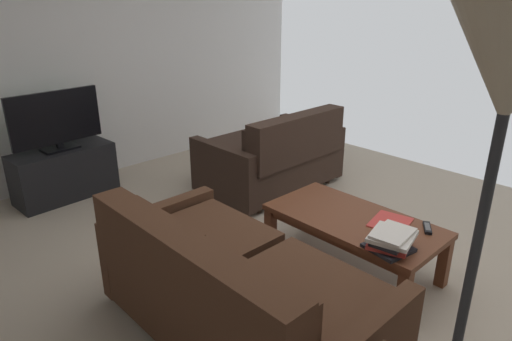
{
  "coord_description": "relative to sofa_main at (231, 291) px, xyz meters",
  "views": [
    {
      "loc": [
        -1.66,
        2.31,
        1.86
      ],
      "look_at": [
        0.49,
        0.26,
        0.7
      ],
      "focal_mm": 31.7,
      "sensor_mm": 36.0,
      "label": 1
    }
  ],
  "objects": [
    {
      "name": "tv_stand",
      "position": [
        2.63,
        -0.13,
        -0.1
      ],
      "size": [
        0.43,
        0.95,
        0.49
      ],
      "color": "black",
      "rests_on": "ground"
    },
    {
      "name": "ground_plane",
      "position": [
        0.07,
        -0.98,
        -0.35
      ],
      "size": [
        5.96,
        5.12,
        0.01
      ],
      "primitive_type": "cube",
      "color": "tan"
    },
    {
      "name": "wall_right",
      "position": [
        3.05,
        -0.98,
        1.06
      ],
      "size": [
        0.12,
        5.12,
        2.81
      ],
      "primitive_type": "cube",
      "color": "silver",
      "rests_on": "ground"
    },
    {
      "name": "sofa_main",
      "position": [
        0.0,
        0.0,
        0.0
      ],
      "size": [
        1.71,
        0.88,
        0.79
      ],
      "color": "black",
      "rests_on": "ground"
    },
    {
      "name": "flat_tv",
      "position": [
        2.63,
        -0.13,
        0.44
      ],
      "size": [
        0.22,
        0.85,
        0.55
      ],
      "color": "black",
      "rests_on": "tv_stand"
    },
    {
      "name": "book_stack",
      "position": [
        -0.41,
        -0.93,
        0.12
      ],
      "size": [
        0.32,
        0.33,
        0.12
      ],
      "color": "black",
      "rests_on": "coffee_table"
    },
    {
      "name": "coffee_table",
      "position": [
        -0.02,
        -1.12,
        -0.0
      ],
      "size": [
        1.21,
        0.62,
        0.4
      ],
      "color": "brown",
      "rests_on": "ground"
    },
    {
      "name": "tv_remote",
      "position": [
        -0.45,
        -1.33,
        0.07
      ],
      "size": [
        0.12,
        0.16,
        0.02
      ],
      "color": "black",
      "rests_on": "coffee_table"
    },
    {
      "name": "floor_lamp",
      "position": [
        -1.25,
        0.21,
        1.23
      ],
      "size": [
        0.31,
        0.31,
        1.86
      ],
      "color": "#262628",
      "rests_on": "ground"
    },
    {
      "name": "loveseat_near",
      "position": [
        1.38,
        -1.75,
        0.01
      ],
      "size": [
        0.88,
        1.37,
        0.83
      ],
      "color": "black",
      "rests_on": "ground"
    },
    {
      "name": "loose_magazine",
      "position": [
        -0.24,
        -1.23,
        0.06
      ],
      "size": [
        0.29,
        0.33,
        0.01
      ],
      "primitive_type": "cube",
      "rotation": [
        0.0,
        0.0,
        0.2
      ],
      "color": "#C63833",
      "rests_on": "coffee_table"
    }
  ]
}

